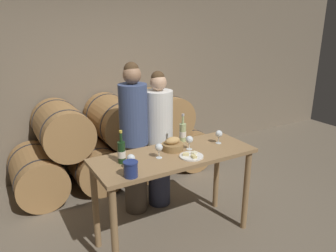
# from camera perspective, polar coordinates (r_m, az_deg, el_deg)

# --- Properties ---
(ground_plane) EXTENTS (10.00, 10.00, 0.00)m
(ground_plane) POSITION_cam_1_polar(r_m,az_deg,el_deg) (3.69, 1.03, -18.59)
(ground_plane) COLOR #726654
(stone_wall_back) EXTENTS (10.00, 0.12, 3.20)m
(stone_wall_back) POSITION_cam_1_polar(r_m,az_deg,el_deg) (4.98, -12.09, 10.68)
(stone_wall_back) COLOR #7F705B
(stone_wall_back) RESTS_ON ground_plane
(barrel_stack) EXTENTS (2.82, 0.93, 1.20)m
(barrel_stack) POSITION_cam_1_polar(r_m,az_deg,el_deg) (4.70, -8.99, -2.77)
(barrel_stack) COLOR #A87A47
(barrel_stack) RESTS_ON ground_plane
(tasting_table) EXTENTS (1.62, 0.63, 0.95)m
(tasting_table) POSITION_cam_1_polar(r_m,az_deg,el_deg) (3.28, 1.11, -7.23)
(tasting_table) COLOR #99754C
(tasting_table) RESTS_ON ground_plane
(person_left) EXTENTS (0.32, 0.32, 1.78)m
(person_left) POSITION_cam_1_polar(r_m,az_deg,el_deg) (3.73, -5.92, -2.16)
(person_left) COLOR #4C4238
(person_left) RESTS_ON ground_plane
(person_right) EXTENTS (0.33, 0.33, 1.66)m
(person_right) POSITION_cam_1_polar(r_m,az_deg,el_deg) (3.89, -1.60, -2.38)
(person_right) COLOR #2D334C
(person_right) RESTS_ON ground_plane
(wine_bottle_red) EXTENTS (0.07, 0.07, 0.31)m
(wine_bottle_red) POSITION_cam_1_polar(r_m,az_deg,el_deg) (3.01, -8.10, -4.50)
(wine_bottle_red) COLOR #193819
(wine_bottle_red) RESTS_ON tasting_table
(wine_bottle_white) EXTENTS (0.07, 0.07, 0.31)m
(wine_bottle_white) POSITION_cam_1_polar(r_m,az_deg,el_deg) (3.51, 2.59, -1.08)
(wine_bottle_white) COLOR #ADBC7F
(wine_bottle_white) RESTS_ON tasting_table
(blue_crock) EXTENTS (0.13, 0.13, 0.14)m
(blue_crock) POSITION_cam_1_polar(r_m,az_deg,el_deg) (2.75, -6.52, -7.37)
(blue_crock) COLOR navy
(blue_crock) RESTS_ON tasting_table
(bread_basket) EXTENTS (0.22, 0.22, 0.14)m
(bread_basket) POSITION_cam_1_polar(r_m,az_deg,el_deg) (3.29, 0.81, -3.34)
(bread_basket) COLOR olive
(bread_basket) RESTS_ON tasting_table
(cheese_plate) EXTENTS (0.23, 0.23, 0.04)m
(cheese_plate) POSITION_cam_1_polar(r_m,az_deg,el_deg) (3.15, 4.09, -5.23)
(cheese_plate) COLOR white
(cheese_plate) RESTS_ON tasting_table
(wine_glass_far_left) EXTENTS (0.07, 0.07, 0.14)m
(wine_glass_far_left) POSITION_cam_1_polar(r_m,az_deg,el_deg) (2.87, -6.47, -5.68)
(wine_glass_far_left) COLOR white
(wine_glass_far_left) RESTS_ON tasting_table
(wine_glass_left) EXTENTS (0.07, 0.07, 0.14)m
(wine_glass_left) POSITION_cam_1_polar(r_m,az_deg,el_deg) (3.08, -1.59, -3.81)
(wine_glass_left) COLOR white
(wine_glass_left) RESTS_ON tasting_table
(wine_glass_center) EXTENTS (0.07, 0.07, 0.14)m
(wine_glass_center) POSITION_cam_1_polar(r_m,az_deg,el_deg) (3.29, 3.75, -2.41)
(wine_glass_center) COLOR white
(wine_glass_center) RESTS_ON tasting_table
(wine_glass_right) EXTENTS (0.07, 0.07, 0.14)m
(wine_glass_right) POSITION_cam_1_polar(r_m,az_deg,el_deg) (3.49, 8.86, -1.40)
(wine_glass_right) COLOR white
(wine_glass_right) RESTS_ON tasting_table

